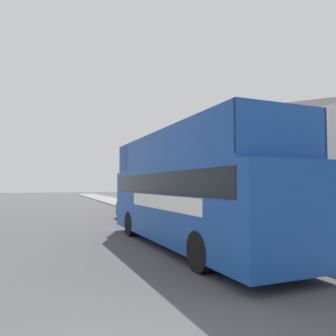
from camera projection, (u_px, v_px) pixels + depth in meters
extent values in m
plane|color=#4C4C4F|center=(55.00, 216.00, 23.17)|extent=(144.00, 144.00, 0.00)
cube|color=gray|center=(171.00, 215.00, 23.00)|extent=(3.66, 108.00, 0.14)
cube|color=#935642|center=(216.00, 176.00, 26.81)|extent=(6.00, 22.38, 5.81)
pyramid|color=#383333|center=(216.00, 126.00, 27.02)|extent=(6.00, 22.38, 2.52)
cube|color=#19479E|center=(188.00, 204.00, 11.46)|extent=(2.89, 10.58, 2.45)
cube|color=white|center=(194.00, 201.00, 10.98)|extent=(2.74, 5.86, 0.45)
cube|color=black|center=(188.00, 183.00, 11.50)|extent=(2.89, 9.74, 0.70)
cube|color=#19479E|center=(188.00, 168.00, 11.52)|extent=(2.86, 9.74, 0.10)
cube|color=#19479E|center=(155.00, 149.00, 11.09)|extent=(0.43, 9.65, 1.15)
cube|color=#19479E|center=(217.00, 152.00, 12.02)|extent=(0.43, 9.65, 1.15)
cube|color=#19479E|center=(283.00, 129.00, 7.13)|extent=(2.51, 0.16, 1.15)
cube|color=#19479E|center=(149.00, 159.00, 15.34)|extent=(2.56, 1.56, 1.15)
cylinder|color=black|center=(131.00, 224.00, 13.98)|extent=(0.32, 1.05, 1.04)
cylinder|color=black|center=(179.00, 221.00, 14.84)|extent=(0.32, 1.05, 1.04)
cylinder|color=black|center=(200.00, 252.00, 8.17)|extent=(0.32, 1.05, 1.04)
cylinder|color=black|center=(273.00, 245.00, 9.03)|extent=(0.32, 1.05, 1.04)
cube|color=maroon|center=(136.00, 211.00, 20.23)|extent=(2.03, 4.28, 0.78)
cube|color=black|center=(136.00, 200.00, 20.14)|extent=(1.71, 2.09, 0.49)
cylinder|color=black|center=(119.00, 213.00, 21.20)|extent=(0.23, 0.70, 0.69)
cylinder|color=black|center=(144.00, 212.00, 21.71)|extent=(0.23, 0.70, 0.69)
cylinder|color=black|center=(126.00, 217.00, 18.72)|extent=(0.23, 0.70, 0.69)
cylinder|color=black|center=(155.00, 216.00, 19.23)|extent=(0.23, 0.70, 0.69)
cylinder|color=black|center=(277.00, 192.00, 10.49)|extent=(0.13, 0.13, 3.61)
cylinder|color=silver|center=(276.00, 130.00, 10.59)|extent=(0.32, 0.32, 0.45)
cone|color=black|center=(276.00, 119.00, 10.61)|extent=(0.35, 0.35, 0.22)
cylinder|color=black|center=(181.00, 183.00, 17.50)|extent=(0.13, 0.13, 4.30)
cylinder|color=silver|center=(181.00, 139.00, 17.62)|extent=(0.32, 0.32, 0.45)
cone|color=black|center=(181.00, 132.00, 17.63)|extent=(0.35, 0.35, 0.22)
cylinder|color=black|center=(143.00, 184.00, 24.57)|extent=(0.13, 0.13, 4.22)
cylinder|color=silver|center=(143.00, 153.00, 24.69)|extent=(0.32, 0.32, 0.45)
cone|color=black|center=(144.00, 149.00, 24.70)|extent=(0.35, 0.35, 0.22)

